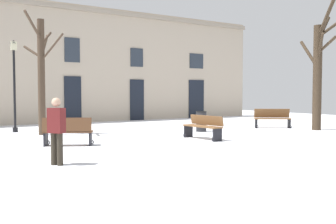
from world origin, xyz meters
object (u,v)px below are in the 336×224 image
bench_near_lamp (272,118)px  litter_bin (201,121)px  person_near_bench (57,128)px  bench_near_center_tree (68,132)px  tree_right_of_center (318,69)px  streetlamp (14,76)px  tree_left_of_center (41,72)px  bench_back_to_back_right (203,126)px

bench_near_lamp → litter_bin: bearing=-152.5°
person_near_bench → bench_near_center_tree: bearing=123.4°
tree_right_of_center → streetlamp: tree_right_of_center is taller
tree_left_of_center → bench_near_lamp: 10.89m
streetlamp → bench_back_to_back_right: size_ratio=2.22×
tree_left_of_center → streetlamp: size_ratio=1.21×
tree_right_of_center → bench_near_lamp: 3.10m
streetlamp → bench_near_center_tree: streetlamp is taller
person_near_bench → bench_back_to_back_right: bearing=75.6°
litter_bin → person_near_bench: person_near_bench is taller
streetlamp → bench_near_lamp: bearing=-22.1°
streetlamp → bench_near_lamp: streetlamp is taller
tree_right_of_center → bench_near_center_tree: bearing=175.8°
bench_back_to_back_right → bench_near_lamp: (5.62, 1.86, 0.02)m
streetlamp → person_near_bench: bearing=-94.0°
tree_left_of_center → bench_near_lamp: (10.31, -2.81, -2.06)m
tree_left_of_center → bench_back_to_back_right: size_ratio=2.69×
streetlamp → bench_back_to_back_right: streetlamp is taller
tree_left_of_center → person_near_bench: bearing=-101.0°
litter_bin → bench_back_to_back_right: size_ratio=0.50×
bench_near_lamp → bench_near_center_tree: 10.48m
bench_near_lamp → streetlamp: bearing=-168.9°
streetlamp → bench_back_to_back_right: bearing=-49.4°
bench_back_to_back_right → bench_near_center_tree: 4.89m
tree_left_of_center → bench_back_to_back_right: (4.70, -4.67, -2.08)m
litter_bin → person_near_bench: 8.91m
streetlamp → person_near_bench: size_ratio=2.50×
person_near_bench → streetlamp: bearing=140.9°
tree_left_of_center → bench_back_to_back_right: tree_left_of_center is taller
streetlamp → bench_back_to_back_right: (5.44, -6.35, -1.96)m
tree_left_of_center → litter_bin: tree_left_of_center is taller
tree_left_of_center → bench_back_to_back_right: bearing=-44.8°
streetlamp → litter_bin: size_ratio=4.43×
bench_near_center_tree → person_near_bench: person_near_bench is taller
tree_right_of_center → bench_back_to_back_right: bearing=-179.9°
bench_back_to_back_right → person_near_bench: bearing=-73.6°
tree_left_of_center → litter_bin: bearing=-20.9°
bench_near_lamp → bench_near_center_tree: (-10.43, -1.01, -0.03)m
tree_right_of_center → tree_left_of_center: tree_right_of_center is taller
litter_bin → person_near_bench: (-7.65, -4.55, 0.42)m
tree_left_of_center → bench_near_center_tree: tree_left_of_center is taller
bench_near_lamp → tree_left_of_center: bearing=-162.0°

